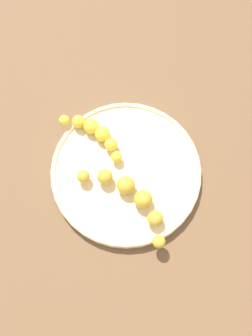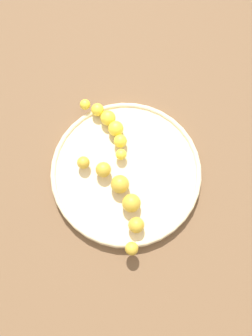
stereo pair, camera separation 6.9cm
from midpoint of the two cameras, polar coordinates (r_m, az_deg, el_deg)
ground_plane at (r=0.73m, az=-2.68°, el=-1.33°), size 2.40×2.40×0.00m
fruit_bowl at (r=0.71m, az=-2.73°, el=-1.06°), size 0.29×0.29×0.02m
banana_spotted at (r=0.68m, az=-2.16°, el=-4.96°), size 0.19×0.12×0.03m
banana_yellow at (r=0.72m, az=-7.58°, el=5.12°), size 0.13×0.09×0.03m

